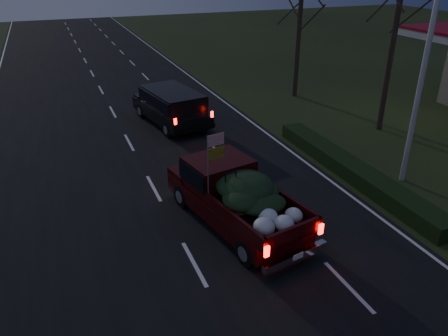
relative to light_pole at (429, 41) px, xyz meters
name	(u,v)px	position (x,y,z in m)	size (l,w,h in m)	color
ground	(194,264)	(-9.50, -2.00, -5.48)	(120.00, 120.00, 0.00)	black
road_asphalt	(194,264)	(-9.50, -2.00, -5.47)	(14.00, 120.00, 0.02)	black
hedge_row	(352,170)	(-1.70, 1.00, -5.18)	(1.00, 10.00, 0.60)	black
light_pole	(429,41)	(0.00, 0.00, 0.00)	(0.50, 0.90, 9.16)	silver
bare_tree_mid	(400,0)	(3.00, 5.00, 0.87)	(3.60, 3.60, 8.50)	black
bare_tree_far	(300,11)	(2.00, 12.00, -0.25)	(3.60, 3.60, 7.00)	black
pickup_truck	(235,193)	(-7.52, -0.36, -4.36)	(3.20, 6.01, 2.99)	#340707
lead_suv	(172,104)	(-6.82, 9.73, -4.32)	(3.10, 5.65, 1.54)	black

